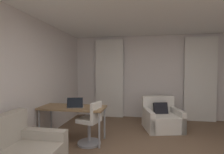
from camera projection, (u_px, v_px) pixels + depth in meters
The scene contains 8 objects.
wall_window at pixel (153, 77), 5.41m from camera, with size 5.12×0.06×2.60m.
wall_left at pixel (10, 84), 2.86m from camera, with size 0.06×6.12×2.60m.
curtain_left_panel at pixel (109, 78), 5.52m from camera, with size 0.90×0.06×2.50m.
curtain_right_panel at pixel (200, 79), 5.04m from camera, with size 0.90×0.06×2.50m.
armchair at pixel (162, 119), 4.40m from camera, with size 1.04×1.01×0.81m.
desk at pixel (73, 110), 3.64m from camera, with size 1.39×0.58×0.74m.
desk_chair at pixel (91, 125), 3.49m from camera, with size 0.49×0.49×0.88m.
laptop at pixel (75, 105), 3.56m from camera, with size 0.37×0.32×0.22m.
Camera 1 is at (-0.34, -2.51, 1.53)m, focal length 27.31 mm.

